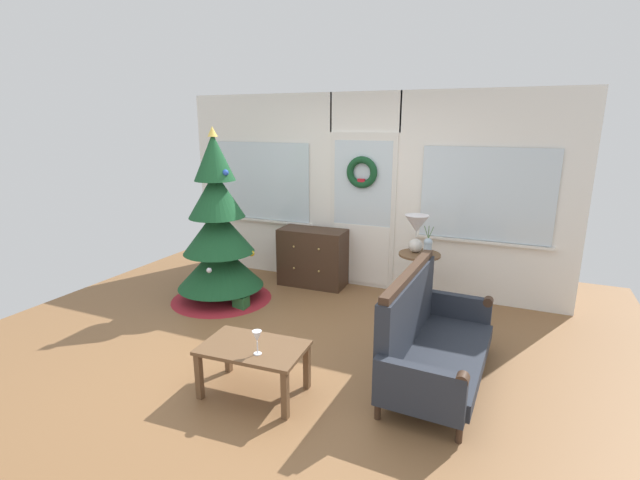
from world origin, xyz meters
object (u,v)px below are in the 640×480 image
flower_vase (428,246)px  settee_sofa (428,337)px  christmas_tree (219,239)px  table_lamp (416,228)px  dresser_cabinet (313,257)px  gift_box (241,302)px  side_table (419,270)px  wine_glass (257,337)px  coffee_table (253,353)px

flower_vase → settee_sofa: bearing=-78.0°
flower_vase → christmas_tree: bearing=-166.6°
flower_vase → table_lamp: bearing=148.0°
dresser_cabinet → table_lamp: (1.44, -0.26, 0.60)m
gift_box → flower_vase: bearing=20.3°
dresser_cabinet → side_table: (1.50, -0.30, 0.11)m
settee_sofa → gift_box: (-2.33, 0.61, -0.30)m
side_table → table_lamp: size_ratio=1.60×
settee_sofa → dresser_cabinet: bearing=137.6°
dresser_cabinet → wine_glass: dresser_cabinet is taller
gift_box → table_lamp: bearing=24.5°
side_table → gift_box: bearing=-157.2°
dresser_cabinet → coffee_table: bearing=-75.8°
christmas_tree → dresser_cabinet: christmas_tree is taller
dresser_cabinet → side_table: 1.54m
side_table → table_lamp: table_lamp is taller
gift_box → wine_glass: bearing=-52.3°
side_table → gift_box: (-1.94, -0.81, -0.42)m
christmas_tree → side_table: bearing=15.3°
flower_vase → wine_glass: flower_vase is taller
side_table → gift_box: side_table is taller
christmas_tree → settee_sofa: bearing=-16.0°
christmas_tree → flower_vase: size_ratio=6.09×
flower_vase → coffee_table: size_ratio=0.40×
settee_sofa → flower_vase: 1.47m
coffee_table → gift_box: (-1.08, 1.43, -0.28)m
table_lamp → wine_glass: (-0.70, -2.38, -0.42)m
side_table → coffee_table: size_ratio=0.81×
table_lamp → flower_vase: 0.25m
table_lamp → gift_box: 2.25m
christmas_tree → coffee_table: christmas_tree is taller
settee_sofa → table_lamp: table_lamp is taller
settee_sofa → gift_box: 2.43m
table_lamp → flower_vase: size_ratio=1.26×
settee_sofa → table_lamp: size_ratio=3.71×
settee_sofa → side_table: (-0.39, 1.43, 0.12)m
side_table → coffee_table: bearing=-110.9°
settee_sofa → side_table: 1.48m
side_table → coffee_table: (-0.86, -2.25, -0.14)m
settee_sofa → coffee_table: bearing=-146.6°
table_lamp → coffee_table: bearing=-109.2°
table_lamp → gift_box: size_ratio=2.74×
christmas_tree → side_table: size_ratio=3.03×
christmas_tree → wine_glass: size_ratio=10.94×
wine_glass → coffee_table: bearing=137.0°
dresser_cabinet → gift_box: 1.24m
christmas_tree → settee_sofa: christmas_tree is taller
christmas_tree → dresser_cabinet: size_ratio=2.34×
settee_sofa → table_lamp: 1.65m
christmas_tree → gift_box: (0.41, -0.17, -0.70)m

